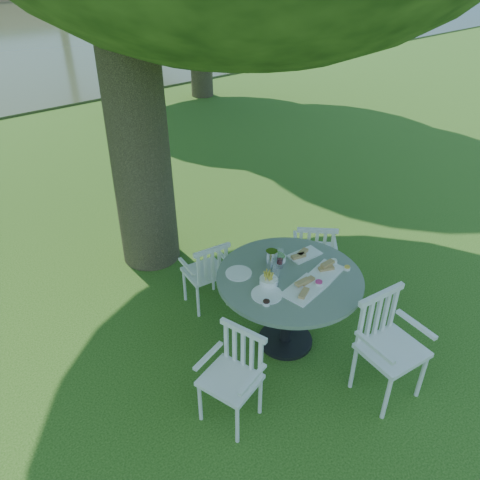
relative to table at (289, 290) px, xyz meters
name	(u,v)px	position (x,y,z in m)	size (l,w,h in m)	color
ground	(251,310)	(0.05, 0.60, -0.69)	(140.00, 140.00, 0.00)	#1B400D
table	(289,290)	(0.00, 0.00, 0.00)	(1.40, 1.40, 0.85)	black
chair_ne	(314,252)	(0.88, 0.45, -0.16)	(0.62, 0.62, 0.89)	white
chair_nw	(209,271)	(-0.27, 0.96, -0.19)	(0.48, 0.46, 0.85)	white
chair_sw	(236,368)	(-0.93, -0.32, -0.17)	(0.52, 0.54, 0.88)	white
chair_se	(385,337)	(0.26, -0.94, -0.09)	(0.57, 0.54, 1.01)	white
tableware	(284,272)	(-0.04, 0.04, 0.21)	(1.04, 0.87, 0.22)	white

